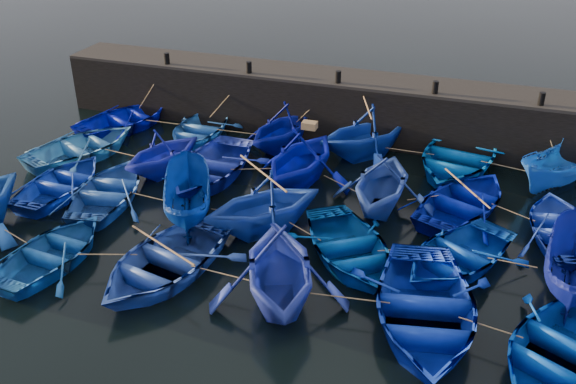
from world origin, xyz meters
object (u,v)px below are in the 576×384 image
(boat_0, at_px, (126,119))
(boat_8, at_px, (209,166))
(wooden_crate, at_px, (310,125))
(boat_13, at_px, (62,183))

(boat_0, distance_m, boat_8, 6.61)
(boat_0, xyz_separation_m, wooden_crate, (9.50, -2.64, 1.99))
(boat_0, distance_m, wooden_crate, 10.05)
(boat_0, distance_m, boat_13, 6.24)
(boat_13, height_order, wooden_crate, wooden_crate)
(boat_13, xyz_separation_m, wooden_crate, (8.40, 3.51, 2.02))
(wooden_crate, bearing_deg, boat_13, -157.33)
(boat_8, distance_m, boat_13, 5.42)
(boat_8, relative_size, boat_13, 1.21)
(boat_8, height_order, boat_13, boat_8)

